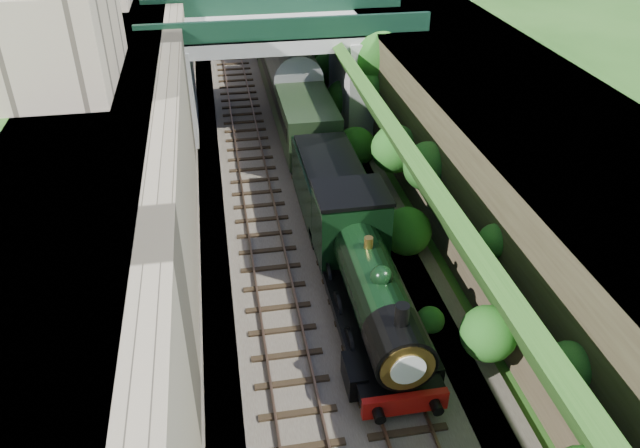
% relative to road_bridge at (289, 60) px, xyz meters
% --- Properties ---
extents(ground, '(160.00, 160.00, 0.00)m').
position_rel_road_bridge_xyz_m(ground, '(-0.94, -24.00, -4.08)').
color(ground, '#1E4714').
rests_on(ground, ground).
extents(trackbed, '(10.00, 90.00, 0.20)m').
position_rel_road_bridge_xyz_m(trackbed, '(-0.94, -4.00, -3.98)').
color(trackbed, '#473F38').
rests_on(trackbed, ground).
extents(retaining_wall, '(1.00, 90.00, 7.00)m').
position_rel_road_bridge_xyz_m(retaining_wall, '(-6.44, -4.00, -0.58)').
color(retaining_wall, '#756B56').
rests_on(retaining_wall, ground).
extents(street_plateau_left, '(6.00, 90.00, 7.00)m').
position_rel_road_bridge_xyz_m(street_plateau_left, '(-9.94, -4.00, -0.58)').
color(street_plateau_left, '#262628').
rests_on(street_plateau_left, ground).
extents(street_plateau_right, '(8.00, 90.00, 6.25)m').
position_rel_road_bridge_xyz_m(street_plateau_right, '(8.56, -4.00, -0.95)').
color(street_plateau_right, '#262628').
rests_on(street_plateau_right, ground).
extents(embankment_slope, '(4.80, 90.00, 6.41)m').
position_rel_road_bridge_xyz_m(embankment_slope, '(3.98, -5.76, -1.43)').
color(embankment_slope, '#1E4714').
rests_on(embankment_slope, ground).
extents(track_left, '(2.50, 90.00, 0.20)m').
position_rel_road_bridge_xyz_m(track_left, '(-2.94, -4.00, -3.83)').
color(track_left, black).
rests_on(track_left, trackbed).
extents(track_right, '(2.50, 90.00, 0.20)m').
position_rel_road_bridge_xyz_m(track_right, '(0.26, -4.00, -3.83)').
color(track_right, black).
rests_on(track_right, trackbed).
extents(road_bridge, '(16.00, 6.40, 7.25)m').
position_rel_road_bridge_xyz_m(road_bridge, '(0.00, 0.00, 0.00)').
color(road_bridge, gray).
rests_on(road_bridge, ground).
extents(building_near, '(4.00, 8.00, 4.00)m').
position_rel_road_bridge_xyz_m(building_near, '(-10.44, -10.00, 4.92)').
color(building_near, gray).
rests_on(building_near, street_plateau_left).
extents(tree, '(3.60, 3.80, 6.60)m').
position_rel_road_bridge_xyz_m(tree, '(4.97, -1.95, 0.57)').
color(tree, black).
rests_on(tree, ground).
extents(locomotive, '(3.10, 10.22, 3.83)m').
position_rel_road_bridge_xyz_m(locomotive, '(0.26, -19.17, -2.18)').
color(locomotive, black).
rests_on(locomotive, trackbed).
extents(tender, '(2.70, 6.00, 3.05)m').
position_rel_road_bridge_xyz_m(tender, '(0.26, -11.81, -2.46)').
color(tender, black).
rests_on(tender, trackbed).
extents(coach_front, '(2.90, 18.00, 3.70)m').
position_rel_road_bridge_xyz_m(coach_front, '(0.26, 0.79, -2.03)').
color(coach_front, black).
rests_on(coach_front, trackbed).
extents(coach_middle, '(2.90, 18.00, 3.70)m').
position_rel_road_bridge_xyz_m(coach_middle, '(0.26, 19.59, -2.03)').
color(coach_middle, black).
rests_on(coach_middle, trackbed).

